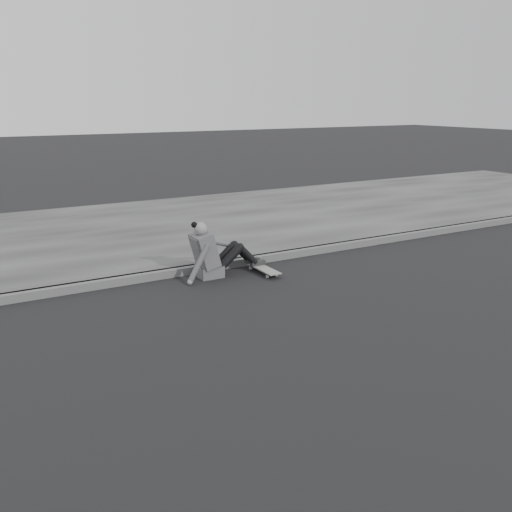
{
  "coord_description": "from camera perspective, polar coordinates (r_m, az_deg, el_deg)",
  "views": [
    {
      "loc": [
        -5.52,
        -5.26,
        2.61
      ],
      "look_at": [
        -1.7,
        1.38,
        0.5
      ],
      "focal_mm": 40.0,
      "sensor_mm": 36.0,
      "label": 1
    }
  ],
  "objects": [
    {
      "name": "seated_woman",
      "position": [
        8.64,
        -4.32,
        0.27
      ],
      "size": [
        1.38,
        0.46,
        0.88
      ],
      "color": "#4D4D4F",
      "rests_on": "ground"
    },
    {
      "name": "curb",
      "position": [
        9.92,
        5.03,
        0.45
      ],
      "size": [
        24.0,
        0.16,
        0.12
      ],
      "primitive_type": "cube",
      "color": "#535353",
      "rests_on": "ground"
    },
    {
      "name": "sidewalk",
      "position": [
        12.45,
        -2.94,
        3.56
      ],
      "size": [
        24.0,
        6.0,
        0.12
      ],
      "primitive_type": "cube",
      "color": "#3C3C3C",
      "rests_on": "ground"
    },
    {
      "name": "ground",
      "position": [
        8.06,
        15.58,
        -4.09
      ],
      "size": [
        80.0,
        80.0,
        0.0
      ],
      "primitive_type": "plane",
      "color": "black",
      "rests_on": "ground"
    },
    {
      "name": "skateboard",
      "position": [
        8.85,
        0.7,
        -1.28
      ],
      "size": [
        0.2,
        0.78,
        0.09
      ],
      "color": "#A2A29D",
      "rests_on": "ground"
    }
  ]
}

